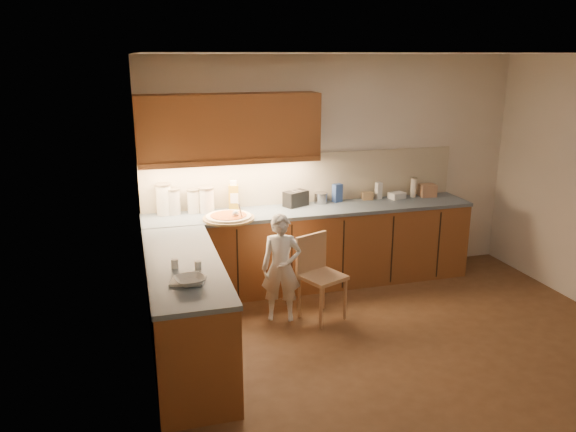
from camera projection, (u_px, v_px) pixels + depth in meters
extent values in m
plane|color=#52331C|center=(408.00, 349.00, 5.13)|extent=(4.50, 4.50, 0.00)
cube|color=beige|center=(335.00, 168.00, 6.62)|extent=(4.50, 0.04, 2.60)
cube|color=beige|center=(145.00, 235.00, 4.18)|extent=(0.04, 4.00, 2.60)
cube|color=white|center=(427.00, 54.00, 4.41)|extent=(4.50, 4.00, 0.04)
cube|color=brown|center=(311.00, 248.00, 6.48)|extent=(3.75, 0.60, 0.88)
cube|color=brown|center=(186.00, 313.00, 4.86)|extent=(0.60, 2.00, 0.88)
cube|color=#4A5A6A|center=(312.00, 210.00, 6.35)|extent=(3.77, 0.62, 0.04)
cube|color=#4A5A6A|center=(183.00, 263.00, 4.74)|extent=(0.62, 2.02, 0.04)
cube|color=black|center=(181.00, 271.00, 5.80)|extent=(0.02, 0.01, 0.80)
cube|color=black|center=(238.00, 265.00, 5.96)|extent=(0.02, 0.01, 0.80)
cube|color=black|center=(292.00, 260.00, 6.11)|extent=(0.02, 0.01, 0.80)
cube|color=black|center=(343.00, 255.00, 6.27)|extent=(0.02, 0.01, 0.80)
cube|color=black|center=(392.00, 250.00, 6.43)|extent=(0.02, 0.01, 0.80)
cube|color=black|center=(439.00, 245.00, 6.59)|extent=(0.02, 0.01, 0.80)
cube|color=#C0B495|center=(305.00, 178.00, 6.53)|extent=(3.75, 0.02, 0.58)
cube|color=brown|center=(229.00, 127.00, 5.97)|extent=(1.95, 0.35, 0.70)
cube|color=brown|center=(233.00, 162.00, 5.90)|extent=(1.95, 0.02, 0.06)
cylinder|color=tan|center=(229.00, 218.00, 5.91)|extent=(0.54, 0.54, 0.02)
cylinder|color=#F8E6C2|center=(229.00, 216.00, 5.90)|extent=(0.48, 0.48, 0.02)
cylinder|color=#C7511A|center=(229.00, 215.00, 5.90)|extent=(0.38, 0.38, 0.01)
sphere|color=white|center=(235.00, 214.00, 5.87)|extent=(0.07, 0.07, 0.07)
cylinder|color=white|center=(241.00, 212.00, 5.81)|extent=(0.08, 0.12, 0.22)
imported|color=white|center=(281.00, 268.00, 5.59)|extent=(0.46, 0.37, 1.10)
cylinder|color=tan|center=(321.00, 308.00, 5.45)|extent=(0.03, 0.03, 0.43)
cylinder|color=tan|center=(345.00, 300.00, 5.65)|extent=(0.03, 0.03, 0.43)
cylinder|color=tan|center=(299.00, 297.00, 5.70)|extent=(0.03, 0.03, 0.43)
cylinder|color=tan|center=(323.00, 289.00, 5.90)|extent=(0.03, 0.03, 0.43)
cube|color=tan|center=(323.00, 277.00, 5.61)|extent=(0.51, 0.51, 0.04)
cube|color=tan|center=(311.00, 252.00, 5.68)|extent=(0.37, 0.18, 0.39)
imported|color=white|center=(190.00, 281.00, 4.24)|extent=(0.26, 0.26, 0.06)
cylinder|color=white|center=(164.00, 200.00, 6.05)|extent=(0.16, 0.16, 0.32)
cylinder|color=gray|center=(163.00, 185.00, 6.01)|extent=(0.17, 0.17, 0.02)
cylinder|color=beige|center=(173.00, 202.00, 6.08)|extent=(0.15, 0.15, 0.27)
cylinder|color=gray|center=(172.00, 189.00, 6.04)|extent=(0.16, 0.16, 0.02)
cylinder|color=white|center=(194.00, 202.00, 6.13)|extent=(0.13, 0.13, 0.25)
cylinder|color=gray|center=(193.00, 190.00, 6.09)|extent=(0.14, 0.14, 0.02)
cylinder|color=white|center=(207.00, 201.00, 6.15)|extent=(0.16, 0.16, 0.26)
cylinder|color=tan|center=(206.00, 188.00, 6.11)|extent=(0.17, 0.17, 0.02)
cube|color=#B49324|center=(234.00, 197.00, 6.25)|extent=(0.12, 0.10, 0.28)
cube|color=white|center=(233.00, 183.00, 6.20)|extent=(0.08, 0.06, 0.05)
cube|color=black|center=(296.00, 199.00, 6.42)|extent=(0.31, 0.26, 0.18)
cube|color=#A5A6AA|center=(294.00, 191.00, 6.37)|extent=(0.08, 0.12, 0.00)
cube|color=#A5A6AA|center=(298.00, 190.00, 6.41)|extent=(0.08, 0.12, 0.00)
cylinder|color=#A4A3A8|center=(321.00, 198.00, 6.55)|extent=(0.15, 0.15, 0.12)
cylinder|color=#A4A3A8|center=(321.00, 193.00, 6.53)|extent=(0.16, 0.16, 0.01)
cube|color=#34529C|center=(337.00, 193.00, 6.60)|extent=(0.12, 0.10, 0.21)
cube|color=#987A52|center=(367.00, 196.00, 6.71)|extent=(0.14, 0.11, 0.09)
cube|color=silver|center=(379.00, 191.00, 6.74)|extent=(0.08, 0.08, 0.20)
cube|color=white|center=(397.00, 195.00, 6.77)|extent=(0.21, 0.17, 0.07)
cylinder|color=white|center=(413.00, 188.00, 6.82)|extent=(0.07, 0.07, 0.23)
cylinder|color=gray|center=(414.00, 178.00, 6.79)|extent=(0.08, 0.08, 0.02)
cube|color=tan|center=(427.00, 190.00, 6.86)|extent=(0.20, 0.16, 0.15)
cube|color=silver|center=(188.00, 281.00, 4.29)|extent=(0.30, 0.27, 0.02)
cylinder|color=white|center=(175.00, 264.00, 4.55)|extent=(0.07, 0.07, 0.08)
cylinder|color=white|center=(198.00, 265.00, 4.52)|extent=(0.07, 0.07, 0.07)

